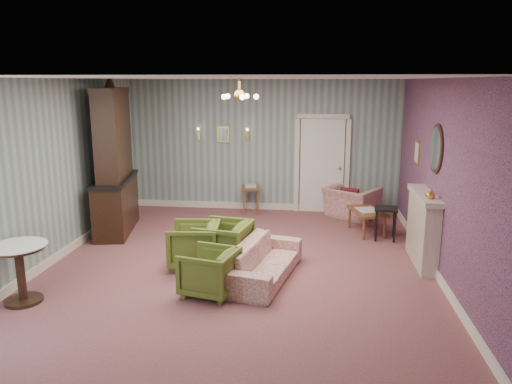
# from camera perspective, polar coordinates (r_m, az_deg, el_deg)

# --- Properties ---
(floor) EXTENTS (7.00, 7.00, 0.00)m
(floor) POSITION_cam_1_polar(r_m,az_deg,el_deg) (7.91, -1.80, -8.40)
(floor) COLOR #884F52
(floor) RESTS_ON ground
(ceiling) EXTENTS (7.00, 7.00, 0.00)m
(ceiling) POSITION_cam_1_polar(r_m,az_deg,el_deg) (7.38, -1.96, 13.11)
(ceiling) COLOR white
(ceiling) RESTS_ON ground
(wall_back) EXTENTS (6.00, 0.00, 6.00)m
(wall_back) POSITION_cam_1_polar(r_m,az_deg,el_deg) (10.94, 0.88, 5.37)
(wall_back) COLOR slate
(wall_back) RESTS_ON ground
(wall_front) EXTENTS (6.00, 0.00, 6.00)m
(wall_front) POSITION_cam_1_polar(r_m,az_deg,el_deg) (4.20, -9.09, -6.93)
(wall_front) COLOR slate
(wall_front) RESTS_ON ground
(wall_left) EXTENTS (0.00, 7.00, 7.00)m
(wall_left) POSITION_cam_1_polar(r_m,az_deg,el_deg) (8.49, -22.34, 2.27)
(wall_left) COLOR slate
(wall_left) RESTS_ON ground
(wall_right) EXTENTS (0.00, 7.00, 7.00)m
(wall_right) POSITION_cam_1_polar(r_m,az_deg,el_deg) (7.66, 20.90, 1.36)
(wall_right) COLOR slate
(wall_right) RESTS_ON ground
(wall_right_floral) EXTENTS (0.00, 7.00, 7.00)m
(wall_right_floral) POSITION_cam_1_polar(r_m,az_deg,el_deg) (7.66, 20.79, 1.36)
(wall_right_floral) COLOR #AD5674
(wall_right_floral) RESTS_ON ground
(door) EXTENTS (1.12, 0.12, 2.16)m
(door) POSITION_cam_1_polar(r_m,az_deg,el_deg) (10.90, 7.67, 3.27)
(door) COLOR white
(door) RESTS_ON floor
(olive_chair_a) EXTENTS (0.79, 0.82, 0.71)m
(olive_chair_a) POSITION_cam_1_polar(r_m,az_deg,el_deg) (6.78, -5.44, -8.96)
(olive_chair_a) COLOR #526322
(olive_chair_a) RESTS_ON floor
(olive_chair_b) EXTENTS (0.86, 0.90, 0.80)m
(olive_chair_b) POSITION_cam_1_polar(r_m,az_deg,el_deg) (7.72, -3.79, -5.80)
(olive_chair_b) COLOR #526322
(olive_chair_b) RESTS_ON floor
(olive_chair_c) EXTENTS (0.77, 0.81, 0.77)m
(olive_chair_c) POSITION_cam_1_polar(r_m,az_deg,el_deg) (7.76, -7.19, -5.87)
(olive_chair_c) COLOR #526322
(olive_chair_c) RESTS_ON floor
(sofa_chintz) EXTENTS (0.91, 1.92, 0.72)m
(sofa_chintz) POSITION_cam_1_polar(r_m,az_deg,el_deg) (7.27, 0.92, -7.31)
(sofa_chintz) COLOR #993E48
(sofa_chintz) RESTS_ON floor
(wingback_chair) EXTENTS (1.20, 1.11, 0.88)m
(wingback_chair) POSITION_cam_1_polar(r_m,az_deg,el_deg) (10.64, 11.06, -0.61)
(wingback_chair) COLOR #993E48
(wingback_chair) RESTS_ON floor
(dresser) EXTENTS (0.92, 1.83, 2.91)m
(dresser) POSITION_cam_1_polar(r_m,az_deg,el_deg) (9.67, -16.26, 3.91)
(dresser) COLOR black
(dresser) RESTS_ON floor
(fireplace) EXTENTS (0.30, 1.40, 1.16)m
(fireplace) POSITION_cam_1_polar(r_m,az_deg,el_deg) (8.21, 18.81, -4.02)
(fireplace) COLOR beige
(fireplace) RESTS_ON floor
(mantel_vase) EXTENTS (0.15, 0.15, 0.15)m
(mantel_vase) POSITION_cam_1_polar(r_m,az_deg,el_deg) (7.67, 19.61, -0.19)
(mantel_vase) COLOR gold
(mantel_vase) RESTS_ON fireplace
(oval_mirror) EXTENTS (0.04, 0.76, 0.84)m
(oval_mirror) POSITION_cam_1_polar(r_m,az_deg,el_deg) (7.98, 20.17, 4.75)
(oval_mirror) COLOR white
(oval_mirror) RESTS_ON wall_right
(framed_print) EXTENTS (0.04, 0.34, 0.42)m
(framed_print) POSITION_cam_1_polar(r_m,az_deg,el_deg) (9.32, 18.25, 4.38)
(framed_print) COLOR gold
(framed_print) RESTS_ON wall_right
(coffee_table) EXTENTS (0.74, 1.01, 0.46)m
(coffee_table) POSITION_cam_1_polar(r_m,az_deg,el_deg) (9.64, 12.71, -3.36)
(coffee_table) COLOR brown
(coffee_table) RESTS_ON floor
(side_table_black) EXTENTS (0.45, 0.45, 0.61)m
(side_table_black) POSITION_cam_1_polar(r_m,az_deg,el_deg) (9.31, 14.78, -3.57)
(side_table_black) COLOR black
(side_table_black) RESTS_ON floor
(pedestal_table) EXTENTS (0.87, 0.87, 0.80)m
(pedestal_table) POSITION_cam_1_polar(r_m,az_deg,el_deg) (7.18, -25.66, -8.53)
(pedestal_table) COLOR black
(pedestal_table) RESTS_ON floor
(nesting_table) EXTENTS (0.45, 0.54, 0.64)m
(nesting_table) POSITION_cam_1_polar(r_m,az_deg,el_deg) (10.83, -0.63, -0.78)
(nesting_table) COLOR brown
(nesting_table) RESTS_ON floor
(gilt_mirror_back) EXTENTS (0.28, 0.06, 0.36)m
(gilt_mirror_back) POSITION_cam_1_polar(r_m,az_deg,el_deg) (11.00, -3.84, 6.70)
(gilt_mirror_back) COLOR gold
(gilt_mirror_back) RESTS_ON wall_back
(sconce_left) EXTENTS (0.16, 0.12, 0.30)m
(sconce_left) POSITION_cam_1_polar(r_m,az_deg,el_deg) (11.10, -6.67, 6.69)
(sconce_left) COLOR gold
(sconce_left) RESTS_ON wall_back
(sconce_right) EXTENTS (0.16, 0.12, 0.30)m
(sconce_right) POSITION_cam_1_polar(r_m,az_deg,el_deg) (10.90, -1.00, 6.66)
(sconce_right) COLOR gold
(sconce_right) RESTS_ON wall_back
(chandelier) EXTENTS (0.56, 0.56, 0.36)m
(chandelier) POSITION_cam_1_polar(r_m,az_deg,el_deg) (7.38, -1.94, 11.01)
(chandelier) COLOR gold
(chandelier) RESTS_ON ceiling
(burgundy_cushion) EXTENTS (0.41, 0.28, 0.39)m
(burgundy_cushion) POSITION_cam_1_polar(r_m,az_deg,el_deg) (10.48, 10.86, -0.58)
(burgundy_cushion) COLOR maroon
(burgundy_cushion) RESTS_ON wingback_chair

